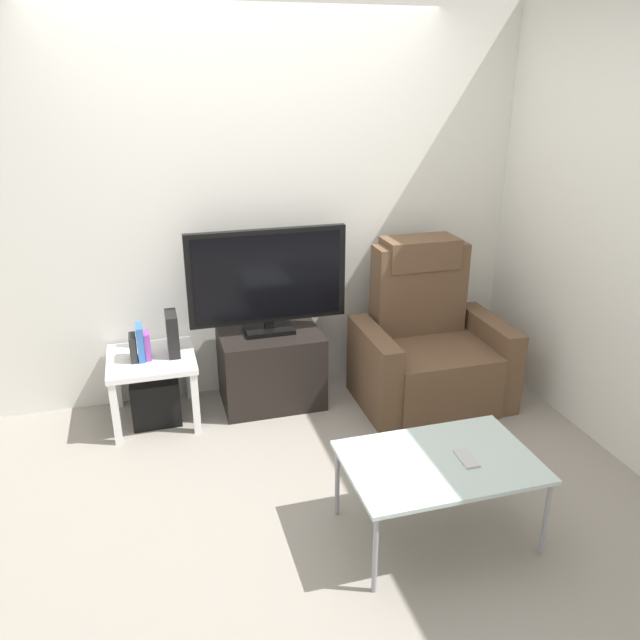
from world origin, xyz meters
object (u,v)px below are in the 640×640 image
at_px(tv_stand, 271,367).
at_px(book_rightmost, 148,345).
at_px(side_table, 152,367).
at_px(game_console, 172,334).
at_px(recliner_armchair, 428,347).
at_px(subwoofer_box, 155,398).
at_px(television, 268,279).
at_px(book_leftmost, 133,348).
at_px(coffee_table, 440,465).
at_px(cell_phone, 466,458).
at_px(book_middle, 140,342).

xyz_separation_m(tv_stand, book_rightmost, (-0.78, -0.04, 0.28)).
bearing_deg(tv_stand, side_table, -178.27).
height_order(tv_stand, game_console, game_console).
bearing_deg(recliner_armchair, game_console, -178.50).
bearing_deg(subwoofer_box, television, 3.16).
bearing_deg(subwoofer_box, book_leftmost, -168.69).
height_order(book_leftmost, coffee_table, book_leftmost).
bearing_deg(cell_phone, book_middle, 135.26).
relative_size(television, book_rightmost, 5.82).
bearing_deg(recliner_armchair, coffee_table, -104.17).
bearing_deg(coffee_table, book_leftmost, 132.67).
distance_m(tv_stand, television, 0.62).
relative_size(book_rightmost, cell_phone, 1.18).
xyz_separation_m(recliner_armchair, game_console, (-1.67, 0.21, 0.21)).
xyz_separation_m(book_rightmost, cell_phone, (1.40, -1.51, -0.11)).
height_order(book_leftmost, book_middle, book_middle).
bearing_deg(game_console, recliner_armchair, -7.30).
height_order(coffee_table, cell_phone, cell_phone).
bearing_deg(book_middle, coffee_table, -48.33).
relative_size(game_console, coffee_table, 0.30).
xyz_separation_m(subwoofer_box, book_rightmost, (-0.01, -0.02, 0.38)).
bearing_deg(tv_stand, book_leftmost, -177.16).
relative_size(book_middle, coffee_table, 0.25).
bearing_deg(subwoofer_box, book_rightmost, -122.48).
bearing_deg(cell_phone, game_console, 130.51).
xyz_separation_m(coffee_table, cell_phone, (0.12, -0.03, 0.03)).
distance_m(television, recliner_armchair, 1.19).
relative_size(side_table, book_rightmost, 3.05).
bearing_deg(recliner_armchair, cell_phone, -99.14).
distance_m(game_console, cell_phone, 1.99).
bearing_deg(book_leftmost, television, 4.10).
height_order(book_middle, book_rightmost, book_middle).
bearing_deg(side_table, book_rightmost, -122.48).
distance_m(tv_stand, cell_phone, 1.68).
xyz_separation_m(television, book_rightmost, (-0.78, -0.06, -0.34)).
bearing_deg(book_middle, book_rightmost, 0.00).
xyz_separation_m(tv_stand, subwoofer_box, (-0.77, -0.02, -0.11)).
relative_size(subwoofer_box, book_middle, 1.33).
distance_m(book_leftmost, book_rightmost, 0.09).
bearing_deg(book_leftmost, book_middle, 0.00).
xyz_separation_m(tv_stand, book_middle, (-0.82, -0.04, 0.30)).
xyz_separation_m(recliner_armchair, book_leftmost, (-1.92, 0.18, 0.16)).
bearing_deg(recliner_armchair, book_middle, -176.82).
bearing_deg(book_middle, tv_stand, 3.01).
relative_size(side_table, game_console, 1.97).
distance_m(side_table, book_leftmost, 0.18).
bearing_deg(book_rightmost, book_middle, 180.00).
distance_m(tv_stand, side_table, 0.78).
bearing_deg(recliner_armchair, side_table, -177.61).
bearing_deg(book_leftmost, cell_phone, -45.50).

